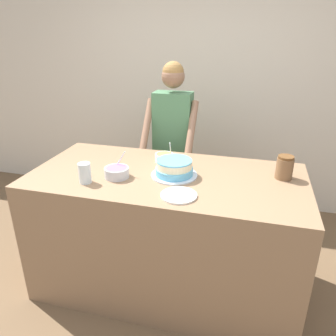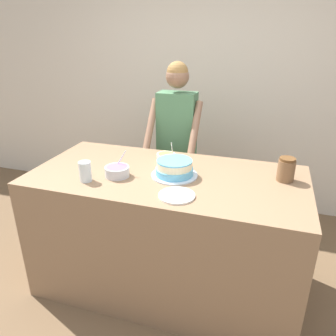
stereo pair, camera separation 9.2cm
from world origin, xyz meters
name	(u,v)px [view 2 (the right image)]	position (x,y,z in m)	size (l,w,h in m)	color
ground_plane	(146,326)	(0.00, 0.00, 0.00)	(14.00, 14.00, 0.00)	brown
wall_back	(211,88)	(0.00, 2.00, 1.30)	(10.00, 0.05, 2.60)	beige
counter	(167,232)	(0.00, 0.46, 0.47)	(1.90, 0.92, 0.95)	#8C6B4C
person_baker	(177,134)	(-0.15, 1.20, 1.02)	(0.46, 0.45, 1.64)	#2D2D38
cake	(174,169)	(0.06, 0.45, 1.00)	(0.32, 0.32, 0.12)	silver
frosting_bowl_yellow	(166,157)	(-0.08, 0.68, 0.98)	(0.14, 0.14, 0.17)	white
frosting_bowl_purple	(117,171)	(-0.32, 0.33, 0.99)	(0.17, 0.17, 0.17)	silver
drinking_glass	(85,172)	(-0.48, 0.20, 1.02)	(0.08, 0.08, 0.14)	silver
ceramic_plate	(177,195)	(0.16, 0.17, 0.95)	(0.22, 0.22, 0.01)	white
stoneware_jar	(286,170)	(0.78, 0.61, 1.03)	(0.11, 0.11, 0.16)	brown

